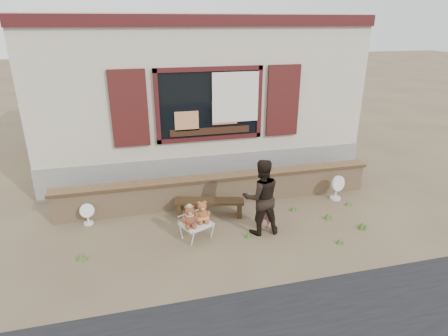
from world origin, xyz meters
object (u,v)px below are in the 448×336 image
object	(u,v)px
teddy_bear_right	(202,211)
child	(264,205)
teddy_bear_left	(190,215)
bench	(209,204)
folding_chair	(196,224)
adult	(261,197)

from	to	relation	value
teddy_bear_right	child	xyz separation A→B (m)	(1.21, -0.06, -0.00)
teddy_bear_left	child	size ratio (longest dim) A/B	0.40
bench	folding_chair	bearing A→B (deg)	-103.09
teddy_bear_right	adult	world-z (taller)	adult
teddy_bear_left	teddy_bear_right	bearing A→B (deg)	0.00
bench	folding_chair	world-z (taller)	bench
teddy_bear_left	adult	bearing A→B (deg)	-24.75
folding_chair	teddy_bear_left	distance (m)	0.28
bench	teddy_bear_right	xyz separation A→B (m)	(-0.29, -0.74, 0.26)
teddy_bear_left	teddy_bear_right	distance (m)	0.28
teddy_bear_right	child	size ratio (longest dim) A/B	0.40
bench	adult	world-z (taller)	adult
teddy_bear_left	adult	size ratio (longest dim) A/B	0.28
folding_chair	teddy_bear_left	xyz separation A→B (m)	(-0.13, -0.06, 0.24)
bench	teddy_bear_left	xyz separation A→B (m)	(-0.55, -0.85, 0.26)
teddy_bear_right	teddy_bear_left	bearing A→B (deg)	-180.00
bench	adult	size ratio (longest dim) A/B	0.98
bench	folding_chair	xyz separation A→B (m)	(-0.42, -0.79, 0.02)
adult	teddy_bear_right	bearing A→B (deg)	-4.30
teddy_bear_left	adult	xyz separation A→B (m)	(1.37, -0.02, 0.22)
folding_chair	teddy_bear_left	size ratio (longest dim) A/B	1.58
child	adult	bearing A→B (deg)	23.88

